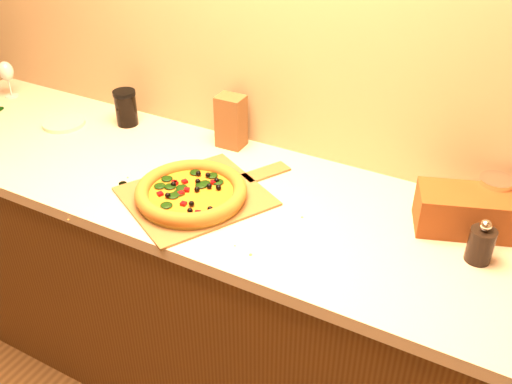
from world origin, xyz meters
name	(u,v)px	position (x,y,z in m)	size (l,w,h in m)	color
cabinet	(245,303)	(0.00, 1.43, 0.43)	(2.80, 0.65, 0.86)	#4E2B10
countertop	(243,199)	(0.00, 1.43, 0.88)	(2.84, 0.68, 0.04)	#BCAA92
pizza_peel	(200,195)	(-0.11, 1.35, 0.90)	(0.52, 0.58, 0.01)	brown
pizza	(191,192)	(-0.12, 1.32, 0.93)	(0.34, 0.34, 0.05)	gold
bottle_cap	(123,184)	(-0.37, 1.29, 0.90)	(0.03, 0.03, 0.01)	black
pepper_grinder	(481,244)	(0.71, 1.45, 0.95)	(0.07, 0.07, 0.13)	black
rolling_pin	(482,214)	(0.68, 1.63, 0.92)	(0.36, 0.11, 0.05)	#5B230F
coffee_canister	(492,198)	(0.70, 1.66, 0.97)	(0.10, 0.10, 0.14)	silver
bread_bag	(496,213)	(0.72, 1.60, 0.96)	(0.44, 0.14, 0.12)	maroon
wine_glass	(6,72)	(-1.24, 1.61, 1.01)	(0.06, 0.06, 0.15)	silver
paper_bag	(231,122)	(-0.19, 1.68, 0.99)	(0.09, 0.08, 0.19)	brown
dark_jar	(126,108)	(-0.63, 1.64, 0.97)	(0.09, 0.09, 0.14)	black
side_plate	(64,123)	(-0.85, 1.51, 0.91)	(0.16, 0.16, 0.01)	beige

